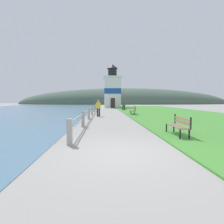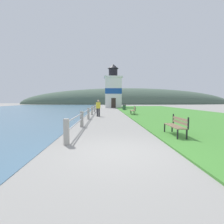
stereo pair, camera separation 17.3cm
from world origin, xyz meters
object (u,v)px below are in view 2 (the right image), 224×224
(person_strolling, at_px, (98,107))
(trash_bin, at_px, (124,108))
(park_bench_near, at_px, (177,125))
(lighthouse, at_px, (113,90))
(park_bench_far, at_px, (124,106))
(park_bench_midway, at_px, (133,110))

(person_strolling, height_order, trash_bin, person_strolling)
(park_bench_near, distance_m, trash_bin, 19.52)
(lighthouse, bearing_deg, park_bench_far, -79.03)
(trash_bin, bearing_deg, person_strolling, -110.15)
(park_bench_near, distance_m, person_strolling, 10.30)
(trash_bin, bearing_deg, park_bench_near, -89.46)
(park_bench_midway, distance_m, trash_bin, 8.18)
(park_bench_far, distance_m, lighthouse, 8.70)
(park_bench_near, bearing_deg, person_strolling, -66.83)
(park_bench_midway, bearing_deg, lighthouse, -79.44)
(park_bench_midway, distance_m, lighthouse, 18.36)
(park_bench_near, height_order, person_strolling, person_strolling)
(park_bench_midway, height_order, park_bench_far, same)
(park_bench_far, height_order, trash_bin, park_bench_far)
(park_bench_midway, height_order, person_strolling, person_strolling)
(park_bench_near, height_order, park_bench_far, same)
(person_strolling, bearing_deg, park_bench_midway, -81.44)
(park_bench_midway, distance_m, park_bench_far, 10.10)
(lighthouse, xyz_separation_m, person_strolling, (-2.38, -19.80, -2.91))
(lighthouse, relative_size, trash_bin, 10.80)
(park_bench_near, height_order, park_bench_midway, same)
(lighthouse, relative_size, person_strolling, 5.57)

